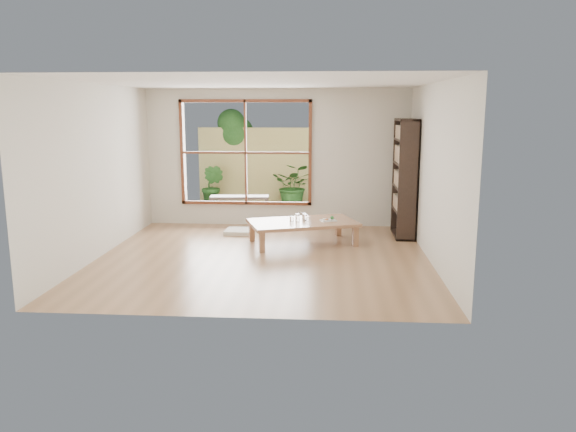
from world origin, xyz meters
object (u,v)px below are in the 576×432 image
bookshelf (405,178)px  food_tray (329,220)px  low_table (303,224)px  garden_bench (239,199)px

bookshelf → food_tray: 1.59m
low_table → garden_bench: garden_bench is taller
garden_bench → low_table: bearing=-63.9°
bookshelf → low_table: bearing=-158.0°
low_table → garden_bench: bearing=101.9°
low_table → food_tray: 0.45m
low_table → bookshelf: (1.76, 0.71, 0.69)m
low_table → bookshelf: 2.02m
food_tray → garden_bench: (-1.89, 2.35, -0.05)m
bookshelf → garden_bench: size_ratio=1.64×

